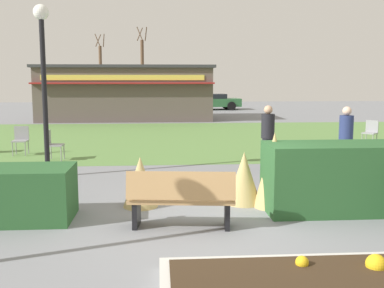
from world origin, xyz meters
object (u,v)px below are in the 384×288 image
Objects in this scene: cafe_chair_west at (52,142)px; cafe_chair_north at (21,138)px; parked_car_center_slot at (211,101)px; tree_left_bg at (101,74)px; tree_right_bg at (142,71)px; parked_car_west_slot at (138,101)px; person_standing at (268,138)px; park_bench at (181,199)px; cafe_chair_east at (371,131)px; person_strolling at (346,140)px; food_kiosk at (127,92)px; lamppost_mid at (43,70)px.

cafe_chair_west is 1.63m from cafe_chair_north.
parked_car_center_slot is at bearing 71.85° from cafe_chair_west.
tree_right_bg reaches higher than tree_left_bg.
tree_right_bg is at bearing 137.68° from parked_car_center_slot.
tree_right_bg is (0.20, 4.85, 2.29)m from parked_car_west_slot.
park_bench is at bearing -137.34° from person_standing.
parked_car_west_slot is (-1.88, 28.06, 0.16)m from park_bench.
cafe_chair_east is 0.53× the size of person_strolling.
food_kiosk is (-2.19, 20.26, 1.07)m from park_bench.
cafe_chair_west is at bearing -95.13° from food_kiosk.
park_bench is 1.03× the size of person_standing.
cafe_chair_west is 0.14× the size of tree_left_bg.
food_kiosk is (0.85, 16.12, -1.01)m from lamppost_mid.
lamppost_mid is at bearing -105.61° from parked_car_center_slot.
tree_left_bg reaches higher than lamppost_mid.
person_strolling is at bearing 42.75° from park_bench.
cafe_chair_east is (9.35, -11.48, -1.03)m from food_kiosk.
cafe_chair_east is 5.65m from person_strolling.
cafe_chair_north is 22.10m from parked_car_center_slot.
tree_right_bg is (-5.33, 4.85, 2.29)m from parked_car_center_slot.
park_bench is 0.41× the size of parked_car_west_slot.
cafe_chair_north is 25.62m from tree_right_bg.
person_standing is at bearing 100.26° from person_strolling.
cafe_chair_north is at bearing -100.91° from food_kiosk.
cafe_chair_west and cafe_chair_north have the same top height.
person_strolling is (7.69, -2.53, 0.33)m from cafe_chair_west.
parked_car_center_slot is (3.65, 28.06, 0.16)m from park_bench.
cafe_chair_east is 11.86m from cafe_chair_north.
cafe_chair_north is at bearing 137.66° from cafe_chair_west.
tree_left_bg is (-2.09, 29.39, 2.25)m from cafe_chair_west.
cafe_chair_west is 8.11m from person_strolling.
cafe_chair_north is 9.62m from person_strolling.
park_bench reaches higher than cafe_chair_west.
parked_car_west_slot is at bearing 93.84° from park_bench.
food_kiosk reaches higher than cafe_chair_west.
food_kiosk is at bearing 84.87° from cafe_chair_west.
cafe_chair_west is 21.64m from parked_car_west_slot.
cafe_chair_north is (-2.44, -12.68, -1.03)m from food_kiosk.
person_standing is at bearing -73.56° from food_kiosk.
park_bench is at bearing -62.08° from cafe_chair_west.
person_strolling is at bearing -18.23° from cafe_chair_west.
cafe_chair_west is at bearing -94.10° from parked_car_west_slot.
cafe_chair_west is (-1.24, -13.78, -1.03)m from food_kiosk.
lamppost_mid is 2.41× the size of person_strolling.
food_kiosk is 7.87m from parked_car_west_slot.
cafe_chair_west is at bearing -85.93° from tree_left_bg.
park_bench is 11.33m from cafe_chair_east.
parked_car_west_slot reaches higher than park_bench.
lamppost_mid is 0.95× the size of parked_car_west_slot.
parked_car_west_slot is (-9.04, 19.29, 0.12)m from cafe_chair_east.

